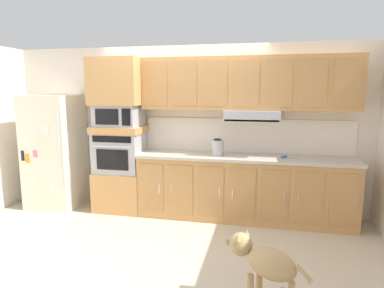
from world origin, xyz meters
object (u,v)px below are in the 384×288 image
object	(u,v)px
built_in_oven	(121,152)
electric_kettle	(217,148)
dog	(264,262)
refrigerator	(55,151)
screwdriver	(285,157)
microwave	(119,116)

from	to	relation	value
built_in_oven	electric_kettle	bearing A→B (deg)	-1.81
built_in_oven	dog	bearing A→B (deg)	-43.53
refrigerator	built_in_oven	bearing A→B (deg)	3.57
screwdriver	refrigerator	bearing A→B (deg)	-179.45
built_in_oven	electric_kettle	distance (m)	1.51
screwdriver	dog	xyz separation A→B (m)	(-0.25, -2.03, -0.49)
electric_kettle	microwave	bearing A→B (deg)	178.19
refrigerator	electric_kettle	size ratio (longest dim) A/B	7.33
built_in_oven	screwdriver	bearing A→B (deg)	-0.80
built_in_oven	electric_kettle	xyz separation A→B (m)	(1.50, -0.05, 0.13)
built_in_oven	dog	world-z (taller)	built_in_oven
microwave	screwdriver	xyz separation A→B (m)	(2.42, -0.03, -0.53)
electric_kettle	dog	bearing A→B (deg)	-71.58
built_in_oven	refrigerator	bearing A→B (deg)	-176.43
screwdriver	built_in_oven	bearing A→B (deg)	179.20
refrigerator	screwdriver	size ratio (longest dim) A/B	10.43
microwave	electric_kettle	distance (m)	1.56
refrigerator	built_in_oven	size ratio (longest dim) A/B	2.51
screwdriver	electric_kettle	xyz separation A→B (m)	(-0.92, -0.01, 0.10)
screwdriver	microwave	bearing A→B (deg)	179.20
refrigerator	built_in_oven	world-z (taller)	refrigerator
refrigerator	electric_kettle	world-z (taller)	refrigerator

